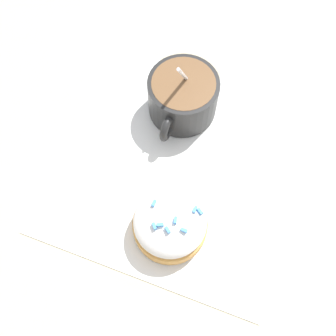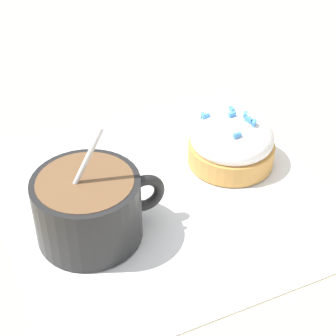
{
  "view_description": "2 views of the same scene",
  "coord_description": "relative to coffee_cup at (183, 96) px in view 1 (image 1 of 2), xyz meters",
  "views": [
    {
      "loc": [
        0.19,
        0.03,
        0.44
      ],
      "look_at": [
        0.02,
        -0.01,
        0.03
      ],
      "focal_mm": 42.0,
      "sensor_mm": 36.0,
      "label": 1
    },
    {
      "loc": [
        -0.2,
        -0.33,
        0.33
      ],
      "look_at": [
        0.0,
        -0.0,
        0.03
      ],
      "focal_mm": 60.0,
      "sensor_mm": 36.0,
      "label": 2
    }
  ],
  "objects": [
    {
      "name": "frosted_pastry",
      "position": [
        0.16,
        0.02,
        -0.01
      ],
      "size": [
        0.08,
        0.08,
        0.05
      ],
      "color": "#D19347",
      "rests_on": "paper_napkin"
    },
    {
      "name": "paper_napkin",
      "position": [
        0.08,
        0.01,
        -0.03
      ],
      "size": [
        0.31,
        0.31,
        0.0
      ],
      "color": "white",
      "rests_on": "ground_plane"
    },
    {
      "name": "coffee_cup",
      "position": [
        0.0,
        0.0,
        0.0
      ],
      "size": [
        0.11,
        0.09,
        0.1
      ],
      "color": "black",
      "rests_on": "paper_napkin"
    },
    {
      "name": "ground_plane",
      "position": [
        0.08,
        0.01,
        -0.03
      ],
      "size": [
        3.0,
        3.0,
        0.0
      ],
      "primitive_type": "plane",
      "color": "#C6B793"
    }
  ]
}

